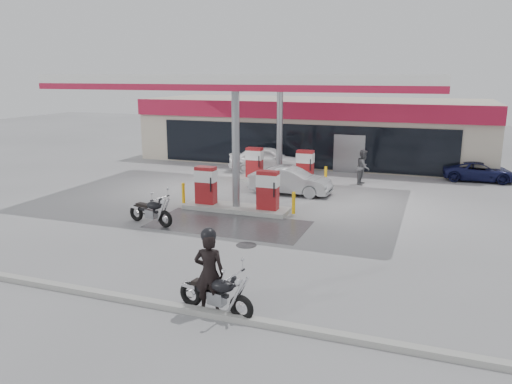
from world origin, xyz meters
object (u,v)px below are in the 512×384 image
main_motorcycle (217,295)px  hatchback_silver (290,181)px  biker_main (209,273)px  parked_car_right (479,171)px  attendant (363,167)px  parked_motorcycle (151,212)px  sedan_white (267,159)px  pump_island_near (236,194)px  pump_island_far (279,169)px  parked_car_left (237,153)px

main_motorcycle → hatchback_silver: 12.53m
biker_main → parked_car_right: size_ratio=0.54×
main_motorcycle → attendant: bearing=96.4°
parked_motorcycle → sedan_white: 11.48m
sedan_white → hatchback_silver: 5.60m
pump_island_near → sedan_white: 8.58m
biker_main → sedan_white: 17.77m
attendant → hatchback_silver: 4.51m
pump_island_near → sedan_white: size_ratio=1.16×
parked_car_right → biker_main: bearing=156.4°
main_motorcycle → hatchback_silver: size_ratio=0.54×
sedan_white → parked_car_right: 11.60m
hatchback_silver → parked_motorcycle: bearing=152.4°
pump_island_far → parked_car_left: pump_island_far is taller
pump_island_near → attendant: (4.26, 7.00, 0.20)m
main_motorcycle → parked_motorcycle: bearing=143.4°
sedan_white → parked_car_right: size_ratio=1.19×
pump_island_near → main_motorcycle: size_ratio=2.44×
attendant → main_motorcycle: bearing=-179.6°
main_motorcycle → parked_car_left: 21.38m
attendant → hatchback_silver: attendant is taller
sedan_white → attendant: 5.93m
parked_motorcycle → attendant: 11.96m
parked_car_right → attendant: bearing=114.7°
main_motorcycle → sedan_white: sedan_white is taller
attendant → pump_island_far: bearing=107.8°
main_motorcycle → biker_main: bearing=-178.8°
sedan_white → main_motorcycle: bearing=-171.9°
pump_island_near → attendant: attendant is taller
pump_island_near → sedan_white: pump_island_near is taller
biker_main → parked_motorcycle: biker_main is taller
sedan_white → parked_car_left: (-3.01, 2.73, -0.21)m
hatchback_silver → parked_car_right: 10.79m
biker_main → pump_island_near: bearing=-84.0°
parked_motorcycle → attendant: size_ratio=1.19×
pump_island_near → parked_motorcycle: bearing=-127.1°
parked_motorcycle → parked_car_left: (-2.23, 14.18, 0.05)m
pump_island_near → parked_car_left: 12.05m
pump_island_near → sedan_white: bearing=100.0°
pump_island_far → biker_main: size_ratio=2.58×
biker_main → main_motorcycle: bearing=158.3°
pump_island_near → parked_car_right: bearing=45.0°
pump_island_far → main_motorcycle: (3.10, -14.80, -0.23)m
sedan_white → pump_island_near: bearing=-176.8°
pump_island_far → sedan_white: 2.86m
biker_main → parked_car_left: size_ratio=0.53×
pump_island_far → biker_main: 15.06m
biker_main → parked_car_left: biker_main is taller
pump_island_far → main_motorcycle: pump_island_far is taller
sedan_white → attendant: bearing=-110.9°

